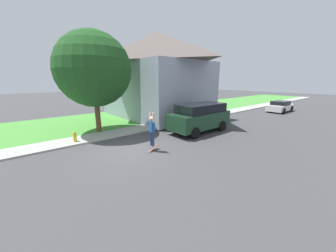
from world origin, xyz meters
The scene contains 11 objects.
ground_plane centered at (0.00, 0.00, 0.00)m, with size 120.00×120.00×0.00m, color #3D3D3F.
lawn centered at (-8.00, 6.00, 0.04)m, with size 10.00×80.00×0.08m.
sidewalk centered at (-3.60, 6.00, 0.05)m, with size 1.80×80.00×0.10m.
house centered at (-7.34, 7.09, 4.42)m, with size 11.33×8.01×8.33m.
lawn_tree_near centered at (-4.72, -0.08, 4.48)m, with size 5.11×5.11×6.96m.
lawn_tree_far centered at (-4.34, 8.55, 4.52)m, with size 3.76×3.76×6.35m.
suv_parked centered at (-0.12, 5.82, 1.14)m, with size 2.15×4.90×2.10m.
car_down_street centered at (0.19, 20.39, 0.63)m, with size 1.90×4.26×1.31m.
skateboarder centered at (0.88, 0.77, 1.26)m, with size 0.41×0.21×1.83m.
skateboard centered at (0.83, 0.84, 0.09)m, with size 0.38×0.76×0.43m.
fire_hydrant centered at (-3.32, -2.08, 0.41)m, with size 0.20×0.20×0.63m.
Camera 1 is at (8.80, -4.75, 3.80)m, focal length 20.00 mm.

